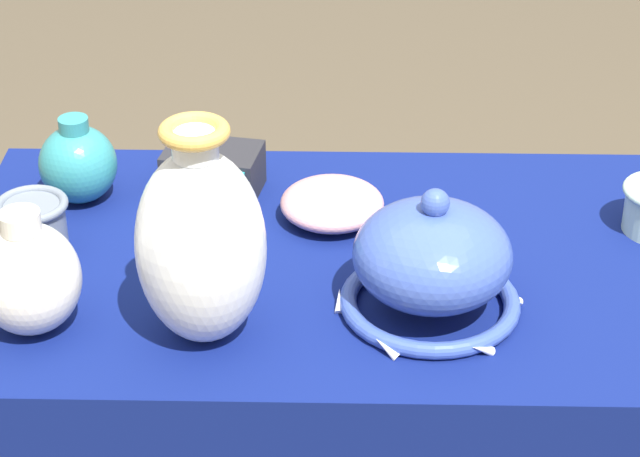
{
  "coord_description": "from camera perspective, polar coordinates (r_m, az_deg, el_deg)",
  "views": [
    {
      "loc": [
        -0.01,
        -1.44,
        1.64
      ],
      "look_at": [
        -0.04,
        -0.12,
        0.84
      ],
      "focal_mm": 70.0,
      "sensor_mm": 36.0,
      "label": 1
    }
  ],
  "objects": [
    {
      "name": "display_table",
      "position": [
        1.74,
        1.42,
        -4.01
      ],
      "size": [
        1.09,
        0.62,
        0.72
      ],
      "color": "olive",
      "rests_on": "ground_plane"
    },
    {
      "name": "vase_tall_bulbous",
      "position": [
        1.49,
        -5.48,
        -0.71
      ],
      "size": [
        0.16,
        0.16,
        0.29
      ],
      "color": "white",
      "rests_on": "display_table"
    },
    {
      "name": "vase_dome_bell",
      "position": [
        1.57,
        5.14,
        -1.6
      ],
      "size": [
        0.24,
        0.23,
        0.18
      ],
      "color": "#3851A8",
      "rests_on": "display_table"
    },
    {
      "name": "mosaic_tile_box",
      "position": [
        1.85,
        -4.93,
        2.63
      ],
      "size": [
        0.15,
        0.12,
        0.07
      ],
      "rotation": [
        0.0,
        0.0,
        -0.18
      ],
      "color": "#232328",
      "rests_on": "display_table"
    },
    {
      "name": "cup_wide_slate",
      "position": [
        1.73,
        -12.93,
        0.07
      ],
      "size": [
        0.1,
        0.1,
        0.09
      ],
      "color": "slate",
      "rests_on": "display_table"
    },
    {
      "name": "jar_round_teal",
      "position": [
        1.85,
        -11.01,
        2.95
      ],
      "size": [
        0.11,
        0.11,
        0.13
      ],
      "color": "teal",
      "rests_on": "display_table"
    },
    {
      "name": "jar_round_ivory",
      "position": [
        1.57,
        -13.2,
        -2.19
      ],
      "size": [
        0.13,
        0.13,
        0.17
      ],
      "color": "white",
      "rests_on": "display_table"
    },
    {
      "name": "bowl_shallow_rose",
      "position": [
        1.78,
        0.56,
        1.16
      ],
      "size": [
        0.15,
        0.15,
        0.05
      ],
      "primitive_type": "ellipsoid",
      "color": "#D19399",
      "rests_on": "display_table"
    }
  ]
}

